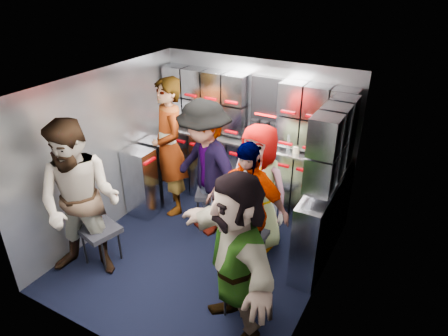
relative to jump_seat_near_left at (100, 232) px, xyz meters
The scene contains 29 objects.
floor 1.24m from the jump_seat_near_left, 34.91° to the left, with size 3.00×3.00×0.00m, color black.
wall_back 2.45m from the jump_seat_near_left, 66.21° to the left, with size 2.80×0.04×2.10m, color #8D929A.
wall_left 1.01m from the jump_seat_near_left, 123.73° to the left, with size 0.04×3.00×2.10m, color #8D929A.
wall_right 2.52m from the jump_seat_near_left, 15.80° to the left, with size 0.04×3.00×2.10m, color #8D929A.
ceiling 2.04m from the jump_seat_near_left, 34.91° to the left, with size 2.80×3.00×0.02m, color silver.
cart_bank_back 2.18m from the jump_seat_near_left, 63.98° to the left, with size 2.68×0.38×0.99m, color #999DA9.
cart_bank_left 1.25m from the jump_seat_near_left, 100.84° to the left, with size 0.38×0.76×0.99m, color #999DA9.
counter 2.25m from the jump_seat_near_left, 63.98° to the left, with size 2.68×0.42×0.03m, color #B5B8BD.
locker_bank_back 2.47m from the jump_seat_near_left, 64.66° to the left, with size 2.68×0.28×0.82m, color #999DA9.
locker_bank_right 2.80m from the jump_seat_near_left, 31.79° to the left, with size 0.28×1.00×0.82m, color #999DA9.
right_cabinet 2.54m from the jump_seat_near_left, 29.87° to the left, with size 0.28×1.20×1.00m, color #999DA9.
coffee_niche 2.58m from the jump_seat_near_left, 61.34° to the left, with size 0.46×0.16×0.84m, color black, non-canonical shape.
red_latch_strip 2.05m from the jump_seat_near_left, 61.47° to the left, with size 2.60×0.02×0.03m, color #9E0007.
jump_seat_near_left is the anchor object (origin of this frame).
jump_seat_mid_left 1.52m from the jump_seat_near_left, 61.27° to the left, with size 0.55×0.54×0.50m.
jump_seat_center 1.98m from the jump_seat_near_left, 42.80° to the left, with size 0.45×0.44×0.43m.
jump_seat_mid_right 1.77m from the jump_seat_near_left, 29.36° to the left, with size 0.34×0.32×0.40m.
jump_seat_near_right 1.82m from the jump_seat_near_left, ahead, with size 0.46×0.45×0.45m.
attendant_standing 1.46m from the jump_seat_near_left, 88.12° to the left, with size 0.70×0.46×1.92m, color black.
attendant_arc_a 0.53m from the jump_seat_near_left, 90.00° to the right, with size 0.90×0.70×1.85m, color black.
attendant_arc_b 1.45m from the jump_seat_near_left, 57.64° to the left, with size 1.16×0.67×1.80m, color black.
attendant_arc_c 1.90m from the jump_seat_near_left, 38.75° to the left, with size 0.79×0.52×1.62m, color black.
attendant_arc_d 1.73m from the jump_seat_near_left, 24.01° to the left, with size 0.95×0.40×1.63m, color black.
attendant_arc_e 1.86m from the jump_seat_near_left, ahead, with size 1.58×0.50×1.71m, color black.
bottle_left 2.08m from the jump_seat_near_left, 77.89° to the left, with size 0.06×0.06×0.24m, color white.
bottle_mid 2.36m from the jump_seat_near_left, 58.03° to the left, with size 0.07×0.07×0.25m, color white.
bottle_right 2.56m from the jump_seat_near_left, 51.01° to the left, with size 0.07×0.07×0.24m, color white.
cup_left 2.01m from the jump_seat_near_left, 87.48° to the left, with size 0.08×0.08×0.11m, color #CAB98E.
cup_right 2.59m from the jump_seat_near_left, 49.05° to the left, with size 0.08×0.08×0.09m, color #CAB98E.
Camera 1 is at (2.12, -3.25, 3.21)m, focal length 32.00 mm.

